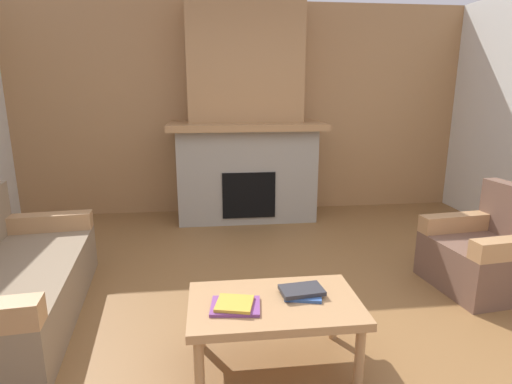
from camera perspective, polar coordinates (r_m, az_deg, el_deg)
ground at (r=3.09m, az=3.42°, el=-17.91°), size 9.00×9.00×0.00m
wall_back_wood_panel at (r=5.60m, az=-1.82°, el=11.17°), size 6.00×0.12×2.70m
fireplace at (r=5.24m, az=-1.45°, el=8.93°), size 1.90×0.82×2.70m
couch at (r=3.50m, az=-31.36°, el=-10.76°), size 1.02×1.88×0.85m
armchair at (r=3.99m, az=29.41°, el=-7.43°), size 0.84×0.84×0.85m
coffee_table at (r=2.52m, az=2.56°, el=-15.89°), size 1.00×0.60×0.43m
book_stack_near_edge at (r=2.42m, az=-2.91°, el=-15.33°), size 0.30×0.24×0.04m
book_stack_center at (r=2.56m, az=6.39°, el=-13.51°), size 0.27×0.23×0.04m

